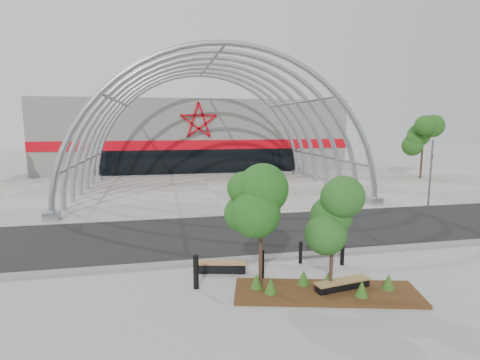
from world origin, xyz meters
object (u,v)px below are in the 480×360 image
object	(u,v)px
signal_pole	(431,173)
bench_1	(342,286)
bollard_2	(301,253)
street_tree_0	(261,205)
street_tree_1	(333,219)
bench_0	(221,267)

from	to	relation	value
signal_pole	bench_1	xyz separation A→B (m)	(-11.18, -10.27, -2.09)
signal_pole	bollard_2	distance (m)	14.00
street_tree_0	street_tree_1	world-z (taller)	street_tree_0
signal_pole	bench_0	world-z (taller)	signal_pole
signal_pole	street_tree_1	world-z (taller)	signal_pole
signal_pole	bollard_2	xyz separation A→B (m)	(-11.61, -7.61, -1.85)
street_tree_1	bollard_2	xyz separation A→B (m)	(-0.04, 2.60, -2.00)
street_tree_0	bench_1	xyz separation A→B (m)	(2.56, -0.72, -2.64)
street_tree_1	signal_pole	bearing A→B (deg)	41.42
bench_1	bench_0	bearing A→B (deg)	146.41
bollard_2	bench_0	bearing A→B (deg)	-175.29
street_tree_1	bollard_2	bearing A→B (deg)	90.89
bench_1	street_tree_0	bearing A→B (deg)	164.39
bench_0	bench_1	xyz separation A→B (m)	(3.61, -2.40, 0.01)
signal_pole	bollard_2	size ratio (longest dim) A/B	5.00
signal_pole	street_tree_0	world-z (taller)	signal_pole
street_tree_0	bench_0	bearing A→B (deg)	121.95
bench_1	bollard_2	bearing A→B (deg)	99.26
bench_0	bollard_2	xyz separation A→B (m)	(3.18, 0.26, 0.25)
street_tree_1	bollard_2	size ratio (longest dim) A/B	3.88
bench_0	bench_1	distance (m)	4.33
street_tree_1	bench_0	xyz separation A→B (m)	(-3.22, 2.34, -2.25)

